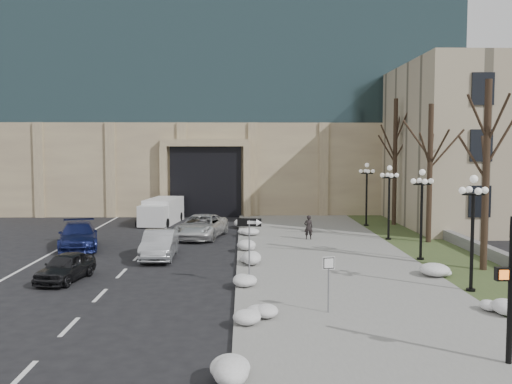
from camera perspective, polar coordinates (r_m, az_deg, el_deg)
The scene contains 32 objects.
ground at distance 17.30m, azimuth 1.58°, elevation -15.22°, with size 160.00×160.00×0.00m, color black.
sidewalk at distance 31.12m, azimuth 6.76°, elevation -6.30°, with size 9.00×40.00×0.12m, color gray.
curb at distance 30.82m, azimuth -1.60°, elevation -6.36°, with size 0.30×40.00×0.14m, color gray.
grass_strip at distance 32.67m, azimuth 18.19°, elevation -6.00°, with size 4.00×40.00×0.10m, color #3A4B25.
stone_wall at distance 35.16m, azimuth 20.20°, elevation -4.83°, with size 0.50×30.00×0.70m, color gray.
office_tower at distance 61.21m, azimuth -2.47°, elevation 16.31°, with size 40.00×24.70×36.00m.
car_a at distance 26.54m, azimuth -18.50°, elevation -7.11°, with size 1.47×3.66×1.25m, color black.
car_b at distance 30.59m, azimuth -9.64°, elevation -5.21°, with size 1.59×4.55×1.50m, color #AAADB2.
car_c at distance 34.71m, azimuth -17.35°, elevation -4.19°, with size 2.14×5.26×1.53m, color navy.
car_d at distance 37.20m, azimuth -5.48°, elevation -3.45°, with size 2.53×5.48×1.52m, color silver.
car_e at distance 44.41m, azimuth -10.68°, elevation -2.29°, with size 1.70×4.23×1.44m, color #2C2C31.
pedestrian at distance 35.93m, azimuth 5.27°, elevation -3.54°, with size 0.55×0.36×1.52m, color black.
box_truck at distance 44.80m, azimuth -9.41°, elevation -1.95°, with size 2.83×6.26×1.92m.
one_way_sign at distance 23.98m, azimuth -0.26°, elevation -3.85°, with size 1.07×0.36×2.88m.
keep_sign at distance 20.02m, azimuth 7.28°, elevation -7.98°, with size 0.44×0.13×2.08m.
traffic_signal at distance 16.59m, azimuth 24.03°, elevation -9.24°, with size 0.68×0.91×4.04m.
snow_clump_a at distance 14.86m, azimuth -1.36°, elevation -17.35°, with size 1.10×1.60×0.36m, color white.
snow_clump_b at distance 19.23m, azimuth 0.05°, elevation -12.25°, with size 1.10×1.60×0.36m, color white.
snow_clump_c at distance 24.29m, azimuth -1.30°, elevation -8.73°, with size 1.10×1.60×0.36m, color white.
snow_clump_d at distance 28.27m, azimuth -0.37°, elevation -6.86°, with size 1.10×1.60×0.36m, color white.
snow_clump_e at distance 32.41m, azimuth -0.94°, elevation -5.42°, with size 1.10×1.60×0.36m, color white.
snow_clump_f at distance 37.59m, azimuth -0.58°, elevation -4.06°, with size 1.10×1.60×0.36m, color white.
snow_clump_g at distance 41.46m, azimuth -1.27°, elevation -3.27°, with size 1.10×1.60×0.36m, color white.
snow_clump_h at distance 21.96m, azimuth 22.48°, elevation -10.47°, with size 1.10×1.60×0.36m, color white.
snow_clump_i at distance 27.32m, azimuth 17.19°, elevation -7.45°, with size 1.10×1.60×0.36m, color white.
lamppost_a at distance 24.23m, azimuth 20.86°, elevation -2.39°, with size 1.18×1.18×4.76m.
lamppost_b at distance 30.32m, azimuth 16.24°, elevation -0.98°, with size 1.18×1.18×4.76m.
lamppost_c at distance 36.55m, azimuth 13.18°, elevation -0.04°, with size 1.18×1.18×4.76m.
lamppost_d at distance 42.85m, azimuth 11.01°, elevation 0.62°, with size 1.18×1.18×4.76m.
tree_near at distance 28.62m, azimuth 22.08°, elevation 4.10°, with size 3.20×3.20×9.00m.
tree_mid at distance 36.11m, azimuth 17.03°, elevation 3.69°, with size 3.20×3.20×8.50m.
tree_far at distance 43.78m, azimuth 13.75°, elevation 4.69°, with size 3.20×3.20×9.50m.
Camera 1 is at (-0.83, -16.28, 5.79)m, focal length 40.00 mm.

